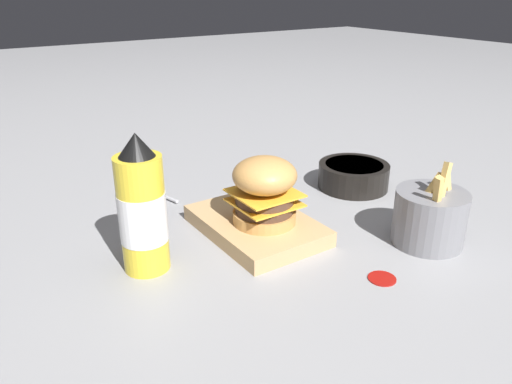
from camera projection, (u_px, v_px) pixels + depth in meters
The scene contains 8 objects.
ground_plane at pixel (277, 229), 0.90m from camera, with size 6.00×6.00×0.00m, color gray.
serving_board at pixel (256, 225), 0.88m from camera, with size 0.24×0.16×0.03m.
burger at pixel (265, 190), 0.84m from camera, with size 0.11×0.11×0.12m.
ketchup_bottle at pixel (142, 210), 0.74m from camera, with size 0.07×0.07×0.22m.
fries_basket at pixel (430, 217), 0.83m from camera, with size 0.12×0.12×0.15m.
side_bowl at pixel (353, 175), 1.07m from camera, with size 0.15×0.15×0.05m.
spoon at pixel (138, 185), 1.07m from camera, with size 0.18×0.06×0.01m.
ketchup_puddle at pixel (382, 278), 0.75m from camera, with size 0.04×0.04×0.00m.
Camera 1 is at (-0.64, 0.47, 0.41)m, focal length 35.00 mm.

